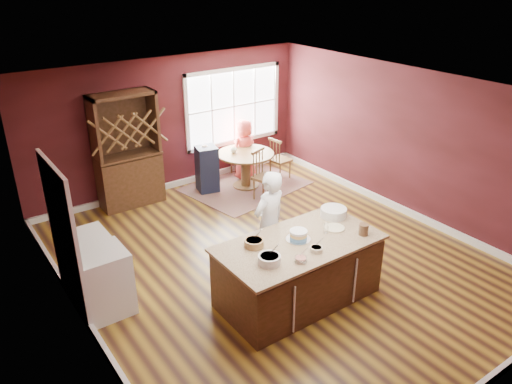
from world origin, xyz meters
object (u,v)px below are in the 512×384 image
hutch (127,151)px  dining_table (246,163)px  chair_east (280,158)px  chair_south (266,175)px  chair_north (241,150)px  seated_woman (245,149)px  toddler (205,153)px  kitchen_island (298,272)px  baker (269,223)px  dryer (88,262)px  layer_cake (298,235)px  washer (104,282)px  high_chair (207,168)px

hutch → dining_table: bearing=-15.0°
chair_east → chair_south: chair_south is taller
chair_south → chair_north: (0.39, 1.46, 0.00)m
seated_woman → toddler: 1.03m
kitchen_island → baker: (0.08, 0.79, 0.39)m
chair_north → toddler: chair_north is taller
chair_south → dining_table: bearing=68.5°
chair_north → dryer: size_ratio=1.17×
dining_table → seated_woman: 0.52m
chair_east → chair_north: bearing=25.0°
chair_south → chair_north: size_ratio=0.99×
dining_table → chair_north: size_ratio=1.14×
seated_woman → hutch: size_ratio=0.59×
chair_east → chair_north: size_ratio=0.92×
layer_cake → chair_south: bearing=61.5°
seated_woman → washer: bearing=26.4°
washer → dining_table: bearing=31.1°
high_chair → toddler: (0.01, 0.07, 0.31)m
washer → dryer: (0.00, 0.64, -0.02)m
chair_north → washer: (-4.23, -3.06, -0.05)m
washer → dryer: washer is taller
washer → layer_cake: bearing=-28.1°
layer_cake → washer: 2.66m
chair_east → kitchen_island: bearing=138.7°
dining_table → baker: (-1.50, -2.83, 0.29)m
kitchen_island → washer: size_ratio=2.43×
chair_north → dryer: chair_north is taller
chair_north → dryer: 4.87m
kitchen_island → hutch: (-0.69, 4.22, 0.66)m
baker → chair_north: (1.87, 3.56, -0.31)m
seated_woman → dryer: 4.65m
seated_woman → washer: seated_woman is taller
dining_table → chair_east: bearing=-4.6°
dining_table → seated_woman: seated_woman is taller
washer → toddler: bearing=40.7°
seated_woman → chair_east: bearing=132.2°
chair_east → hutch: size_ratio=0.43×
kitchen_island → washer: (-2.27, 1.28, 0.02)m
baker → hutch: hutch is taller
layer_cake → high_chair: bearing=78.2°
kitchen_island → layer_cake: layer_cake is taller
layer_cake → hutch: (-0.71, 4.17, 0.11)m
baker → layer_cake: (-0.06, -0.73, 0.16)m
layer_cake → dryer: bearing=140.9°
chair_north → washer: chair_north is taller
chair_east → dining_table: bearing=78.7°
baker → high_chair: baker is taller
chair_south → chair_east: bearing=17.1°
chair_east → seated_woman: seated_woman is taller
toddler → washer: (-3.11, -2.68, -0.35)m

